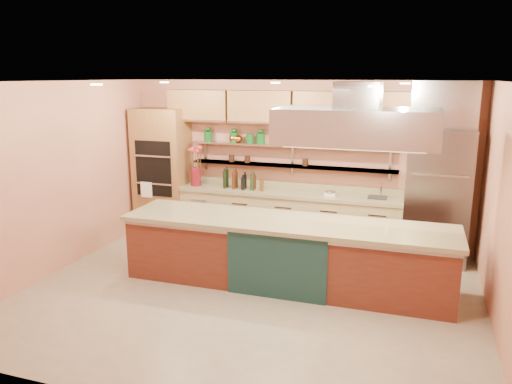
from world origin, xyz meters
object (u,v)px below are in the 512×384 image
(green_canister, at_px, (250,138))
(flower_vase, at_px, (196,177))
(island, at_px, (286,253))
(copper_kettle, at_px, (238,139))
(refrigerator, at_px, (437,196))
(kitchen_scale, at_px, (330,193))

(green_canister, bearing_deg, flower_vase, -167.10)
(island, distance_m, green_canister, 2.59)
(flower_vase, height_order, copper_kettle, copper_kettle)
(refrigerator, height_order, kitchen_scale, refrigerator)
(island, bearing_deg, green_canister, 121.68)
(flower_vase, relative_size, copper_kettle, 1.90)
(island, relative_size, kitchen_scale, 25.37)
(flower_vase, distance_m, copper_kettle, 1.03)
(refrigerator, bearing_deg, island, -139.97)
(kitchen_scale, relative_size, green_canister, 1.09)
(refrigerator, distance_m, flower_vase, 4.11)
(flower_vase, bearing_deg, green_canister, 12.90)
(flower_vase, height_order, green_canister, green_canister)
(green_canister, bearing_deg, refrigerator, -4.18)
(kitchen_scale, bearing_deg, refrigerator, 24.26)
(island, height_order, flower_vase, flower_vase)
(flower_vase, bearing_deg, kitchen_scale, 0.00)
(kitchen_scale, bearing_deg, flower_vase, -155.40)
(refrigerator, bearing_deg, copper_kettle, 176.10)
(kitchen_scale, relative_size, copper_kettle, 1.01)
(flower_vase, xyz_separation_m, green_canister, (0.96, 0.22, 0.70))
(island, height_order, green_canister, green_canister)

